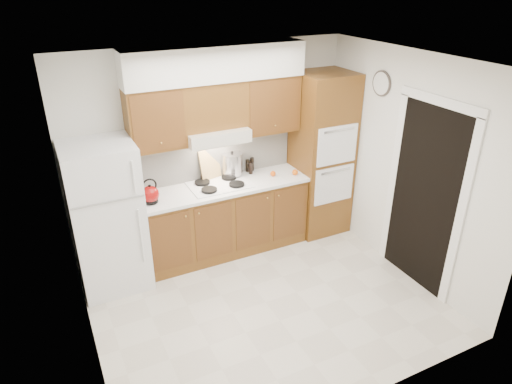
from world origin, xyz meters
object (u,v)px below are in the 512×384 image
(oven_cabinet, at_px, (321,155))
(kettle, at_px, (150,194))
(fridge, at_px, (107,217))
(stock_pot, at_px, (232,164))

(oven_cabinet, xyz_separation_m, kettle, (-2.34, -0.06, -0.05))
(fridge, relative_size, kettle, 8.63)
(fridge, relative_size, oven_cabinet, 0.78)
(fridge, xyz_separation_m, kettle, (0.50, -0.03, 0.19))
(fridge, height_order, stock_pot, fridge)
(kettle, bearing_deg, oven_cabinet, -19.38)
(fridge, bearing_deg, oven_cabinet, 0.70)
(stock_pot, bearing_deg, oven_cabinet, -10.90)
(oven_cabinet, bearing_deg, stock_pot, 169.10)
(kettle, height_order, stock_pot, stock_pot)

